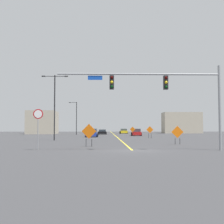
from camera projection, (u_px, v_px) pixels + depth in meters
The scene contains 17 objects.
ground at pixel (132, 150), 21.90m from camera, with size 196.17×196.17×0.00m, color #38383A.
road_centre_stripe at pixel (113, 134), 76.30m from camera, with size 0.16×108.99×0.01m.
traffic_signal_assembly at pixel (164, 88), 22.19m from camera, with size 12.48×0.44×6.48m.
stop_sign at pixel (38, 121), 22.28m from camera, with size 0.76×0.07×3.14m.
street_lamp_far_left at pixel (76, 117), 67.67m from camera, with size 1.88×0.24×7.67m.
street_lamp_mid_right at pixel (55, 102), 38.86m from camera, with size 3.50×0.24×8.74m.
construction_sign_left_lane at pixel (133, 130), 57.07m from camera, with size 1.06×0.24×1.88m.
construction_sign_right_lane at pixel (177, 133), 29.77m from camera, with size 1.25×0.06×1.88m.
construction_sign_median_near at pixel (89, 132), 26.24m from camera, with size 1.34×0.28×2.05m.
construction_sign_median_far at pixel (150, 130), 46.76m from camera, with size 1.12×0.13×1.93m.
car_red_approaching at pixel (136, 133), 60.60m from camera, with size 2.15×4.16×1.45m.
car_black_passing at pixel (102, 132), 72.30m from camera, with size 2.15×3.94×1.20m.
car_silver_distant at pixel (93, 132), 65.83m from camera, with size 2.13×3.84×1.44m.
car_yellow_near at pixel (124, 131), 81.32m from camera, with size 2.15×4.42×1.35m.
car_blue_far at pixel (92, 133), 52.62m from camera, with size 2.25×4.17×1.37m.
roadside_building_west at pixel (43, 123), 77.80m from camera, with size 7.19×8.58×6.07m.
roadside_building_east at pixel (182, 123), 87.16m from camera, with size 11.12×5.71×6.21m.
Camera 1 is at (-2.01, -21.98, 1.73)m, focal length 46.71 mm.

